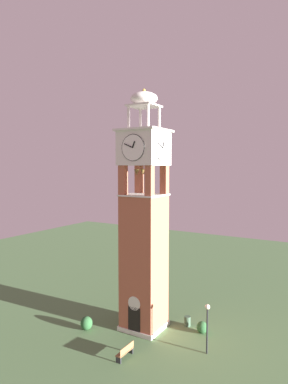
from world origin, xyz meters
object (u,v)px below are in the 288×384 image
object	(u,v)px
trash_bin	(187,321)
lamp_post	(207,319)
clock_tower	(144,230)
park_bench	(125,351)

from	to	relation	value
trash_bin	lamp_post	bearing A→B (deg)	-47.74
lamp_post	trash_bin	size ratio (longest dim) A/B	4.45
clock_tower	trash_bin	size ratio (longest dim) A/B	23.99
clock_tower	park_bench	xyz separation A→B (m)	(1.20, -4.49, -7.57)
clock_tower	lamp_post	distance (m)	8.10
lamp_post	park_bench	bearing A→B (deg)	-143.17
clock_tower	park_bench	world-z (taller)	clock_tower
lamp_post	trash_bin	distance (m)	4.74
lamp_post	trash_bin	bearing A→B (deg)	132.26
lamp_post	clock_tower	bearing A→B (deg)	169.69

